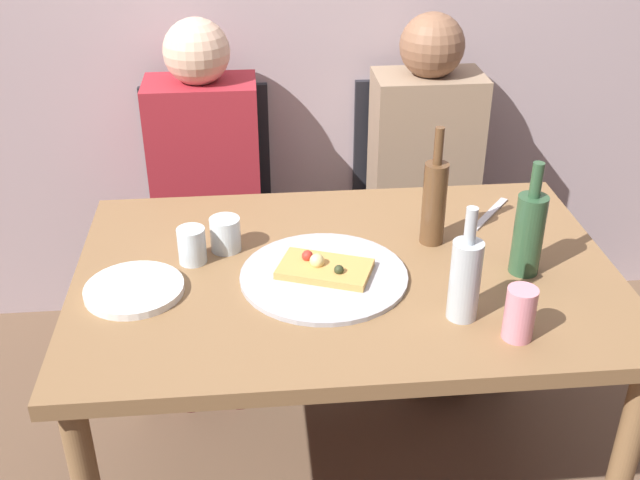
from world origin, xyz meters
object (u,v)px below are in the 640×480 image
beer_bottle (465,277)px  table_knife (490,214)px  pizza_slice_last (324,268)px  guest_in_beanie (429,178)px  tumbler_far (225,234)px  soda_can (520,314)px  plate_stack (134,289)px  pizza_tray (324,276)px  tumbler_near (192,245)px  chair_left (210,201)px  guest_in_sweater (205,187)px  chair_right (417,193)px  dining_table (346,296)px  wine_bottle (529,232)px  water_bottle (434,200)px

beer_bottle → table_knife: beer_bottle is taller
pizza_slice_last → guest_in_beanie: 0.85m
tumbler_far → soda_can: 0.77m
pizza_slice_last → plate_stack: pizza_slice_last is taller
pizza_tray → tumbler_near: bearing=161.2°
tumbler_near → chair_left: chair_left is taller
chair_left → guest_in_sweater: (0.00, -0.15, 0.13)m
pizza_slice_last → guest_in_sweater: bearing=113.9°
chair_right → dining_table: bearing=66.4°
soda_can → guest_in_beanie: guest_in_beanie is taller
wine_bottle → guest_in_beanie: guest_in_beanie is taller
wine_bottle → tumbler_far: wine_bottle is taller
plate_stack → guest_in_beanie: bearing=40.6°
pizza_tray → wine_bottle: 0.50m
wine_bottle → table_knife: 0.32m
plate_stack → guest_in_sweater: guest_in_sweater is taller
soda_can → table_knife: bearing=79.3°
wine_bottle → water_bottle: (-0.19, 0.17, 0.01)m
chair_left → guest_in_sweater: 0.20m
water_bottle → chair_right: 0.81m
dining_table → plate_stack: bearing=-173.1°
guest_in_beanie → pizza_tray: bearing=59.6°
pizza_slice_last → tumbler_far: 0.28m
pizza_tray → tumbler_far: 0.29m
pizza_tray → wine_bottle: bearing=-1.7°
chair_right → tumbler_far: bearing=47.2°
plate_stack → chair_left: size_ratio=0.26×
soda_can → dining_table: bearing=136.5°
pizza_slice_last → soda_can: soda_can is taller
dining_table → tumbler_far: bearing=157.5°
soda_can → table_knife: 0.58m
guest_in_sweater → tumbler_near: bearing=89.9°
dining_table → pizza_slice_last: size_ratio=5.31×
pizza_tray → tumbler_far: bearing=145.6°
guest_in_beanie → tumbler_near: bearing=39.7°
tumbler_near → dining_table: bearing=-10.4°
tumbler_near → soda_can: 0.81m
dining_table → beer_bottle: 0.37m
dining_table → tumbler_far: (-0.30, 0.12, 0.13)m
beer_bottle → guest_in_beanie: 0.95m
chair_left → guest_in_beanie: 0.77m
beer_bottle → guest_in_beanie: bearing=81.6°
water_bottle → table_knife: (0.20, 0.13, -0.12)m
dining_table → table_knife: 0.51m
table_knife → chair_left: bearing=92.6°
pizza_tray → chair_left: 0.96m
pizza_tray → chair_left: chair_left is taller
pizza_tray → chair_right: (0.43, 0.88, -0.22)m
beer_bottle → wine_bottle: bearing=40.9°
wine_bottle → chair_right: wine_bottle is taller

